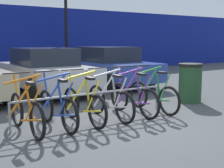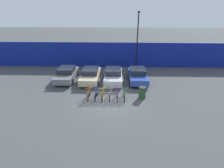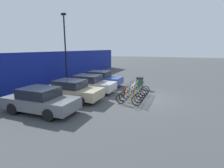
# 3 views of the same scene
# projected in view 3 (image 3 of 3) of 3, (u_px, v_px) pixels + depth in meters

# --- Properties ---
(ground_plane) EXTENTS (120.00, 120.00, 0.00)m
(ground_plane) POSITION_uv_depth(u_px,v_px,m) (142.00, 98.00, 12.59)
(ground_plane) COLOR #424447
(hoarding_wall) EXTENTS (36.00, 0.16, 3.19)m
(hoarding_wall) POSITION_uv_depth(u_px,v_px,m) (37.00, 70.00, 15.60)
(hoarding_wall) COLOR navy
(hoarding_wall) RESTS_ON ground
(bike_rack) EXTENTS (3.55, 0.04, 0.57)m
(bike_rack) POSITION_uv_depth(u_px,v_px,m) (132.00, 92.00, 12.43)
(bike_rack) COLOR gray
(bike_rack) RESTS_ON ground
(bicycle_orange) EXTENTS (0.68, 1.71, 1.05)m
(bicycle_orange) POSITION_uv_depth(u_px,v_px,m) (128.00, 99.00, 11.03)
(bicycle_orange) COLOR black
(bicycle_orange) RESTS_ON ground
(bicycle_blue) EXTENTS (0.68, 1.71, 1.05)m
(bicycle_blue) POSITION_uv_depth(u_px,v_px,m) (131.00, 97.00, 11.57)
(bicycle_blue) COLOR black
(bicycle_blue) RESTS_ON ground
(bicycle_yellow) EXTENTS (0.68, 1.71, 1.05)m
(bicycle_yellow) POSITION_uv_depth(u_px,v_px,m) (133.00, 94.00, 12.09)
(bicycle_yellow) COLOR black
(bicycle_yellow) RESTS_ON ground
(bicycle_silver) EXTENTS (0.68, 1.71, 1.05)m
(bicycle_silver) POSITION_uv_depth(u_px,v_px,m) (135.00, 92.00, 12.66)
(bicycle_silver) COLOR black
(bicycle_silver) RESTS_ON ground
(bicycle_purple) EXTENTS (0.68, 1.71, 1.05)m
(bicycle_purple) POSITION_uv_depth(u_px,v_px,m) (137.00, 90.00, 13.24)
(bicycle_purple) COLOR black
(bicycle_purple) RESTS_ON ground
(bicycle_green) EXTENTS (0.68, 1.71, 1.05)m
(bicycle_green) POSITION_uv_depth(u_px,v_px,m) (139.00, 89.00, 13.77)
(bicycle_green) COLOR black
(bicycle_green) RESTS_ON ground
(car_grey) EXTENTS (1.91, 4.14, 1.40)m
(car_grey) POSITION_uv_depth(u_px,v_px,m) (41.00, 100.00, 9.69)
(car_grey) COLOR slate
(car_grey) RESTS_ON ground
(car_beige) EXTENTS (1.91, 4.19, 1.40)m
(car_beige) POSITION_uv_depth(u_px,v_px,m) (71.00, 90.00, 11.98)
(car_beige) COLOR #C1B28E
(car_beige) RESTS_ON ground
(car_silver) EXTENTS (1.91, 4.23, 1.40)m
(car_silver) POSITION_uv_depth(u_px,v_px,m) (89.00, 84.00, 14.17)
(car_silver) COLOR #B7B7BC
(car_silver) RESTS_ON ground
(car_blue) EXTENTS (1.91, 4.10, 1.40)m
(car_blue) POSITION_uv_depth(u_px,v_px,m) (100.00, 79.00, 16.57)
(car_blue) COLOR #2D479E
(car_blue) RESTS_ON ground
(lamp_post) EXTENTS (0.24, 0.44, 6.85)m
(lamp_post) POSITION_uv_depth(u_px,v_px,m) (65.00, 45.00, 17.49)
(lamp_post) COLOR black
(lamp_post) RESTS_ON ground
(trash_bin) EXTENTS (0.63, 0.63, 1.03)m
(trash_bin) POSITION_uv_depth(u_px,v_px,m) (140.00, 83.00, 15.26)
(trash_bin) COLOR #234728
(trash_bin) RESTS_ON ground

